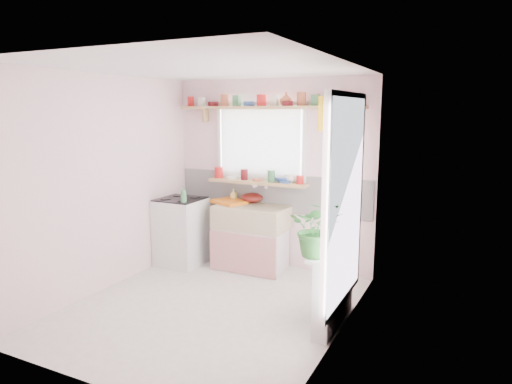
% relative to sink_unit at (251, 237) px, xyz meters
% --- Properties ---
extents(room, '(3.20, 3.20, 3.20)m').
position_rel_sink_unit_xyz_m(room, '(0.81, -0.43, 0.94)').
color(room, white).
rests_on(room, ground).
extents(sink_unit, '(0.95, 0.65, 1.11)m').
position_rel_sink_unit_xyz_m(sink_unit, '(0.00, 0.00, 0.00)').
color(sink_unit, white).
rests_on(sink_unit, ground).
extents(cooker, '(0.58, 0.58, 0.93)m').
position_rel_sink_unit_xyz_m(cooker, '(-0.95, -0.24, 0.03)').
color(cooker, white).
rests_on(cooker, ground).
extents(radiator_ledge, '(0.22, 0.95, 0.78)m').
position_rel_sink_unit_xyz_m(radiator_ledge, '(1.45, -1.09, -0.03)').
color(radiator_ledge, white).
rests_on(radiator_ledge, ground).
extents(windowsill, '(1.40, 0.22, 0.04)m').
position_rel_sink_unit_xyz_m(windowsill, '(-0.00, 0.19, 0.71)').
color(windowsill, tan).
rests_on(windowsill, room).
extents(pine_shelf, '(2.52, 0.24, 0.04)m').
position_rel_sink_unit_xyz_m(pine_shelf, '(0.15, 0.18, 1.69)').
color(pine_shelf, tan).
rests_on(pine_shelf, room).
extents(shelf_crockery, '(2.47, 0.11, 0.12)m').
position_rel_sink_unit_xyz_m(shelf_crockery, '(0.15, 0.18, 1.76)').
color(shelf_crockery, red).
rests_on(shelf_crockery, pine_shelf).
extents(sill_crockery, '(1.35, 0.11, 0.12)m').
position_rel_sink_unit_xyz_m(sill_crockery, '(-0.02, 0.19, 0.78)').
color(sill_crockery, red).
rests_on(sill_crockery, windowsill).
extents(dish_tray, '(0.53, 0.47, 0.04)m').
position_rel_sink_unit_xyz_m(dish_tray, '(-0.35, 0.04, 0.44)').
color(dish_tray, orange).
rests_on(dish_tray, sink_unit).
extents(colander, '(0.36, 0.36, 0.14)m').
position_rel_sink_unit_xyz_m(colander, '(-0.09, 0.21, 0.49)').
color(colander, '#51110E').
rests_on(colander, sink_unit).
extents(jade_plant, '(0.56, 0.51, 0.52)m').
position_rel_sink_unit_xyz_m(jade_plant, '(1.36, -1.40, 0.60)').
color(jade_plant, '#2E712D').
rests_on(jade_plant, radiator_ledge).
extents(fruit_bowl, '(0.34, 0.34, 0.08)m').
position_rel_sink_unit_xyz_m(fruit_bowl, '(1.36, -1.24, 0.38)').
color(fruit_bowl, white).
rests_on(fruit_bowl, radiator_ledge).
extents(herb_pot, '(0.12, 0.10, 0.20)m').
position_rel_sink_unit_xyz_m(herb_pot, '(1.48, -1.29, 0.44)').
color(herb_pot, '#2A6A2F').
rests_on(herb_pot, radiator_ledge).
extents(soap_bottle_sink, '(0.08, 0.09, 0.17)m').
position_rel_sink_unit_xyz_m(soap_bottle_sink, '(-0.38, 0.21, 0.50)').
color(soap_bottle_sink, '#E2CF64').
rests_on(soap_bottle_sink, sink_unit).
extents(sill_cup, '(0.17, 0.17, 0.11)m').
position_rel_sink_unit_xyz_m(sill_cup, '(0.44, 0.25, 0.78)').
color(sill_cup, white).
rests_on(sill_cup, windowsill).
extents(sill_bowl, '(0.24, 0.24, 0.07)m').
position_rel_sink_unit_xyz_m(sill_bowl, '(0.34, 0.24, 0.76)').
color(sill_bowl, '#2E4F98').
rests_on(sill_bowl, windowsill).
extents(shelf_vase, '(0.19, 0.19, 0.17)m').
position_rel_sink_unit_xyz_m(shelf_vase, '(0.38, 0.23, 1.79)').
color(shelf_vase, '#B55A37').
rests_on(shelf_vase, pine_shelf).
extents(cooker_bottle, '(0.10, 0.10, 0.21)m').
position_rel_sink_unit_xyz_m(cooker_bottle, '(-0.74, -0.46, 0.59)').
color(cooker_bottle, '#458B54').
rests_on(cooker_bottle, cooker).
extents(fruit, '(0.20, 0.14, 0.10)m').
position_rel_sink_unit_xyz_m(fruit, '(1.37, -1.23, 0.45)').
color(fruit, orange).
rests_on(fruit, fruit_bowl).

